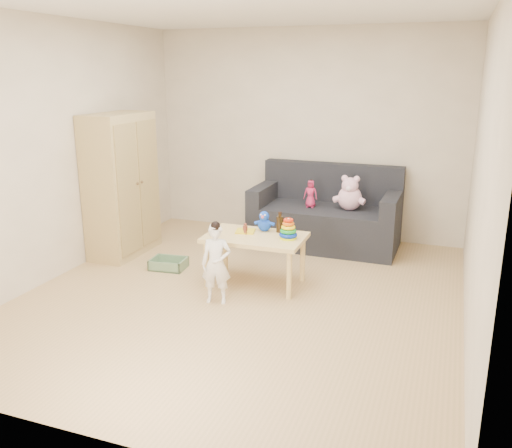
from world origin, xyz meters
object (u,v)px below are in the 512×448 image
at_px(sofa, 325,227).
at_px(toddler, 216,265).
at_px(wardrobe, 121,185).
at_px(play_table, 255,260).

height_order(sofa, toddler, toddler).
bearing_deg(toddler, wardrobe, 136.24).
bearing_deg(sofa, wardrobe, -153.17).
relative_size(wardrobe, play_table, 1.67).
distance_m(sofa, toddler, 2.07).
xyz_separation_m(wardrobe, sofa, (2.15, 1.06, -0.57)).
height_order(sofa, play_table, play_table).
distance_m(wardrobe, sofa, 2.46).
bearing_deg(sofa, toddler, -104.78).
xyz_separation_m(sofa, toddler, (-0.55, -1.99, 0.12)).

